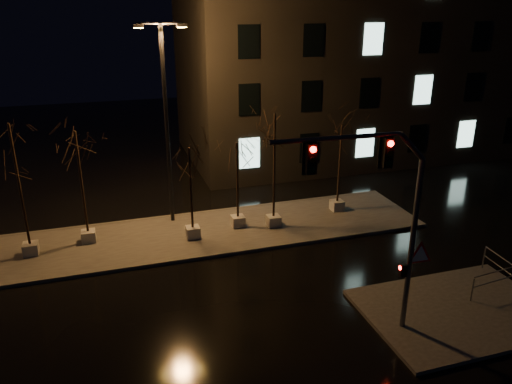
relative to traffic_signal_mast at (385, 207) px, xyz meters
name	(u,v)px	position (x,y,z in m)	size (l,w,h in m)	color
ground	(240,296)	(-3.79, 3.69, -4.82)	(90.00, 90.00, 0.00)	black
median	(208,232)	(-3.79, 9.69, -4.75)	(22.00, 5.00, 0.15)	#413E3A
sidewalk_corner	(458,311)	(3.71, 0.19, -4.75)	(7.00, 5.00, 0.15)	#413E3A
building	(355,51)	(10.21, 21.69, 2.68)	(25.00, 12.00, 15.00)	black
tree_0	(14,154)	(-11.98, 9.69, 0.06)	(1.80, 1.80, 6.25)	#AAA99F
tree_1	(78,157)	(-9.47, 10.28, -0.44)	(1.80, 1.80, 5.58)	#AAA99F
tree_2	(190,169)	(-4.61, 9.23, -1.14)	(1.80, 1.80, 4.65)	#AAA99F
tree_3	(237,162)	(-2.17, 9.83, -1.23)	(1.80, 1.80, 4.54)	#AAA99F
tree_4	(275,140)	(-0.42, 9.32, -0.15)	(1.80, 1.80, 5.97)	#AAA99F
tree_5	(341,144)	(3.62, 10.24, -0.92)	(1.80, 1.80, 4.94)	#AAA99F
traffic_signal_mast	(385,207)	(0.00, 0.00, 0.00)	(5.82, 0.41, 7.12)	#53555A
streetlight_main	(166,113)	(-5.25, 11.59, 1.04)	(2.48, 0.40, 9.91)	black
guard_rail_a	(496,279)	(5.73, 0.65, -3.99)	(2.42, 0.32, 1.05)	#53555A
guard_rail_b	(501,266)	(6.71, 1.46, -4.01)	(0.22, 2.17, 1.03)	#53555A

